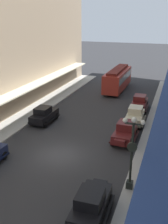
% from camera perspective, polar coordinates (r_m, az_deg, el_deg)
% --- Properties ---
extents(ground_plane, '(200.00, 200.00, 0.00)m').
position_cam_1_polar(ground_plane, '(22.81, -5.11, -9.19)').
color(ground_plane, '#2D2D30').
extents(sidewalk_right, '(3.00, 60.00, 0.15)m').
position_cam_1_polar(sidewalk_right, '(21.15, 14.18, -12.11)').
color(sidewalk_right, '#B7B5AD').
rests_on(sidewalk_right, ground).
extents(parked_car_0, '(2.23, 4.29, 1.84)m').
position_cam_1_polar(parked_car_0, '(24.99, 8.90, -4.19)').
color(parked_car_0, '#591919').
rests_on(parked_car_0, ground).
extents(parked_car_1, '(2.16, 4.27, 1.84)m').
position_cam_1_polar(parked_car_1, '(33.52, 11.93, 2.00)').
color(parked_car_1, '#591919').
rests_on(parked_car_1, ground).
extents(parked_car_2, '(2.27, 4.31, 1.84)m').
position_cam_1_polar(parked_car_2, '(16.08, 1.52, -19.25)').
color(parked_car_2, black).
rests_on(parked_car_2, ground).
extents(parked_car_4, '(2.24, 4.30, 1.84)m').
position_cam_1_polar(parked_car_4, '(29.17, 11.01, -0.70)').
color(parked_car_4, beige).
rests_on(parked_car_4, ground).
extents(parked_car_5, '(2.17, 4.27, 1.84)m').
position_cam_1_polar(parked_car_5, '(29.24, -8.68, -0.50)').
color(parked_car_5, black).
rests_on(parked_car_5, ground).
extents(streetcar, '(2.58, 9.61, 3.46)m').
position_cam_1_polar(streetcar, '(41.91, 7.31, 7.27)').
color(streetcar, '#A52D23').
rests_on(streetcar, ground).
extents(lamp_post_with_clock, '(1.42, 0.44, 5.16)m').
position_cam_1_polar(lamp_post_with_clock, '(17.36, 10.36, -8.26)').
color(lamp_post_with_clock, black).
rests_on(lamp_post_with_clock, sidewalk_right).
extents(fire_hydrant, '(0.24, 0.24, 0.82)m').
position_cam_1_polar(fire_hydrant, '(31.43, -9.99, 0.17)').
color(fire_hydrant, '#B21E19').
rests_on(fire_hydrant, sidewalk_left).
extents(pedestrian_0, '(0.36, 0.28, 1.67)m').
position_cam_1_polar(pedestrian_0, '(38.37, 16.83, 3.98)').
color(pedestrian_0, '#4C4238').
rests_on(pedestrian_0, sidewalk_right).
extents(pedestrian_2, '(0.36, 0.28, 1.67)m').
position_cam_1_polar(pedestrian_2, '(32.11, 16.53, 0.91)').
color(pedestrian_2, '#4C4238').
rests_on(pedestrian_2, sidewalk_right).
extents(pedestrian_3, '(0.36, 0.24, 1.64)m').
position_cam_1_polar(pedestrian_3, '(19.88, 12.96, -11.15)').
color(pedestrian_3, '#4C4238').
rests_on(pedestrian_3, sidewalk_right).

